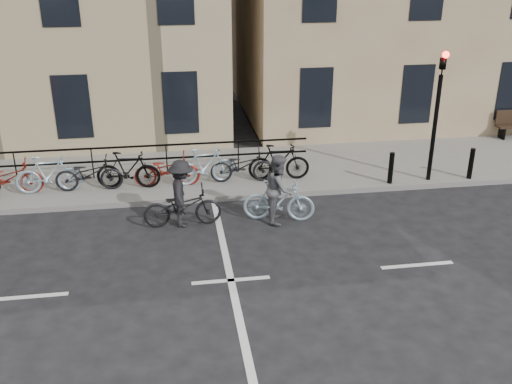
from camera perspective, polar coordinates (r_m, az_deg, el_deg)
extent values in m
plane|color=black|center=(11.74, -2.52, -8.83)|extent=(120.00, 120.00, 0.00)
cube|color=slate|center=(17.32, -18.10, 1.08)|extent=(46.00, 4.00, 0.15)
cylinder|color=black|center=(16.64, 17.41, 6.04)|extent=(0.12, 0.12, 3.00)
imported|color=black|center=(16.22, 18.22, 12.64)|extent=(0.15, 0.18, 0.90)
sphere|color=#FF0C05|center=(16.10, 18.46, 12.90)|extent=(0.18, 0.18, 0.18)
cylinder|color=black|center=(16.39, 13.34, 2.35)|extent=(0.14, 0.14, 0.90)
cylinder|color=black|center=(17.42, 20.70, 2.68)|extent=(0.14, 0.14, 0.90)
cube|color=black|center=(21.77, 23.37, 5.44)|extent=(0.06, 0.38, 0.40)
cube|color=black|center=(16.88, -14.28, 2.95)|extent=(11.45, 0.04, 0.95)
imported|color=maroon|center=(16.53, -23.59, 1.27)|extent=(1.80, 0.63, 0.95)
imported|color=#9BB9CA|center=(16.26, -20.06, 1.68)|extent=(1.75, 0.49, 1.05)
imported|color=black|center=(16.10, -16.38, 1.74)|extent=(1.80, 0.63, 0.95)
imported|color=black|center=(15.97, -12.67, 2.15)|extent=(1.75, 0.49, 1.05)
imported|color=maroon|center=(15.94, -8.89, 2.21)|extent=(1.80, 0.63, 0.95)
imported|color=#9BB9CA|center=(15.94, -5.13, 2.60)|extent=(1.75, 0.49, 1.05)
imported|color=black|center=(16.05, -1.38, 2.64)|extent=(1.80, 0.63, 0.95)
imported|color=black|center=(16.20, 2.31, 3.00)|extent=(1.75, 0.49, 1.05)
imported|color=#9BB9CA|center=(14.01, 2.29, -0.87)|extent=(1.84, 0.91, 1.06)
imported|color=#55555A|center=(13.89, 2.31, 0.35)|extent=(0.83, 0.96, 1.71)
imported|color=black|center=(13.88, -7.38, -1.46)|extent=(1.90, 0.70, 0.99)
imported|color=black|center=(13.75, -7.45, -0.16)|extent=(0.65, 1.10, 1.67)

